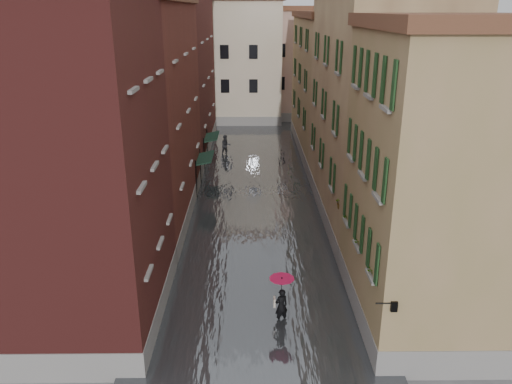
{
  "coord_description": "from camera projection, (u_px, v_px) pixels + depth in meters",
  "views": [
    {
      "loc": [
        -0.32,
        -19.99,
        12.12
      ],
      "look_at": [
        -0.04,
        4.89,
        3.0
      ],
      "focal_mm": 35.0,
      "sensor_mm": 36.0,
      "label": 1
    }
  ],
  "objects": [
    {
      "name": "building_right_near",
      "position": [
        441.0,
        186.0,
        19.15
      ],
      "size": [
        6.0,
        8.0,
        11.5
      ],
      "primitive_type": "cube",
      "color": "olive",
      "rests_on": "ground"
    },
    {
      "name": "building_end_pink",
      "position": [
        304.0,
        65.0,
        58.49
      ],
      "size": [
        10.0,
        9.0,
        12.0
      ],
      "primitive_type": "cube",
      "color": "tan",
      "rests_on": "ground"
    },
    {
      "name": "building_left_far",
      "position": [
        173.0,
        73.0,
        42.99
      ],
      "size": [
        6.0,
        16.0,
        14.0
      ],
      "primitive_type": "cube",
      "color": "maroon",
      "rests_on": "ground"
    },
    {
      "name": "ground",
      "position": [
        258.0,
        290.0,
        22.94
      ],
      "size": [
        120.0,
        120.0,
        0.0
      ],
      "primitive_type": "plane",
      "color": "#535355",
      "rests_on": "ground"
    },
    {
      "name": "pedestrian_main",
      "position": [
        281.0,
        295.0,
        20.09
      ],
      "size": [
        1.03,
        1.03,
        2.06
      ],
      "color": "black",
      "rests_on": "ground"
    },
    {
      "name": "window_planters",
      "position": [
        355.0,
        226.0,
        21.13
      ],
      "size": [
        0.59,
        7.78,
        0.84
      ],
      "color": "brown",
      "rests_on": "ground"
    },
    {
      "name": "building_right_mid",
      "position": [
        375.0,
        111.0,
        29.22
      ],
      "size": [
        6.0,
        14.0,
        13.0
      ],
      "primitive_type": "cube",
      "color": "tan",
      "rests_on": "ground"
    },
    {
      "name": "building_right_far",
      "position": [
        334.0,
        87.0,
        43.56
      ],
      "size": [
        6.0,
        16.0,
        11.5
      ],
      "primitive_type": "cube",
      "color": "olive",
      "rests_on": "ground"
    },
    {
      "name": "building_left_mid",
      "position": [
        136.0,
        116.0,
        29.16
      ],
      "size": [
        6.0,
        14.0,
        12.5
      ],
      "primitive_type": "cube",
      "color": "maroon",
      "rests_on": "ground"
    },
    {
      "name": "floodwater",
      "position": [
        255.0,
        191.0,
        35.11
      ],
      "size": [
        10.0,
        60.0,
        0.2
      ],
      "primitive_type": "cube",
      "color": "#494D51",
      "rests_on": "ground"
    },
    {
      "name": "awning_near",
      "position": [
        205.0,
        159.0,
        34.25
      ],
      "size": [
        1.09,
        3.04,
        2.8
      ],
      "color": "black",
      "rests_on": "ground"
    },
    {
      "name": "building_end_cream",
      "position": [
        227.0,
        62.0,
        56.35
      ],
      "size": [
        12.0,
        9.0,
        13.0
      ],
      "primitive_type": "cube",
      "color": "beige",
      "rests_on": "ground"
    },
    {
      "name": "building_left_near",
      "position": [
        73.0,
        168.0,
        18.75
      ],
      "size": [
        6.0,
        8.0,
        13.0
      ],
      "primitive_type": "cube",
      "color": "maroon",
      "rests_on": "ground"
    },
    {
      "name": "awning_far",
      "position": [
        211.0,
        138.0,
        39.94
      ],
      "size": [
        1.09,
        3.06,
        2.8
      ],
      "color": "black",
      "rests_on": "ground"
    },
    {
      "name": "wall_lantern",
      "position": [
        393.0,
        306.0,
        16.32
      ],
      "size": [
        0.71,
        0.22,
        0.35
      ],
      "color": "black",
      "rests_on": "ground"
    },
    {
      "name": "pedestrian_far",
      "position": [
        226.0,
        146.0,
        43.5
      ],
      "size": [
        1.11,
        0.99,
        1.88
      ],
      "primitive_type": "imported",
      "rotation": [
        0.0,
        0.0,
        0.37
      ],
      "color": "#232325",
      "rests_on": "ground"
    }
  ]
}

